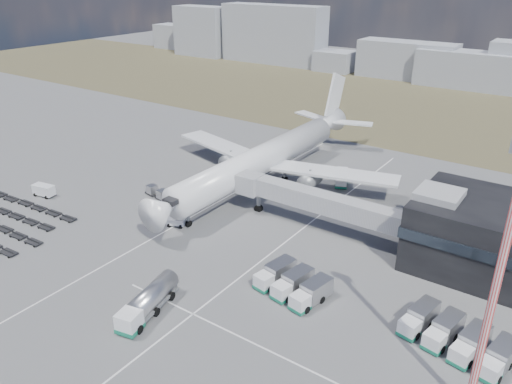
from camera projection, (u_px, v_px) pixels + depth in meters
The scene contains 14 objects.
ground at pixel (149, 249), 76.52m from camera, with size 420.00×420.00×0.00m, color #565659.
grass_strip at pixel (402, 103), 158.66m from camera, with size 420.00×90.00×0.01m, color #473E2A.
lane_markings at pixel (211, 260), 73.65m from camera, with size 47.12×110.00×0.01m.
jet_bridge at pixel (307, 198), 81.38m from camera, with size 30.30×3.80×7.05m.
airliner at pixel (267, 157), 98.52m from camera, with size 51.59×64.53×17.62m.
skyline at pixel (424, 55), 187.85m from camera, with size 301.13×23.52×24.76m.
fuel_tanker at pixel (148, 302), 61.77m from camera, with size 4.68×10.70×3.36m.
pushback_tug at pixel (176, 222), 83.16m from camera, with size 2.98×1.67×1.37m, color white.
utility_van at pixel (44, 191), 93.87m from camera, with size 4.19×1.89×2.24m, color white.
catering_truck at pixel (342, 178), 98.85m from camera, with size 4.35×6.01×2.55m.
service_trucks_near at pixel (293, 283), 65.80m from camera, with size 9.62×7.93×2.62m.
service_trucks_far at pixel (457, 337), 56.23m from camera, with size 12.57×8.49×2.57m.
uld_row at pixel (167, 197), 91.30m from camera, with size 12.51×3.71×1.72m.
floodlight_mast at pixel (495, 291), 43.11m from camera, with size 2.59×2.14×27.72m.
Camera 1 is at (51.36, -44.78, 39.48)m, focal length 35.00 mm.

